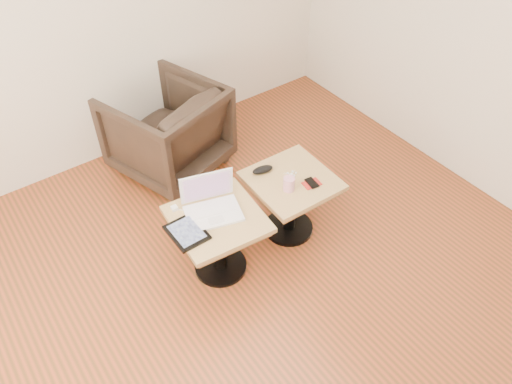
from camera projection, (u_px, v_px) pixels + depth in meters
room_shell at (263, 175)px, 2.15m from camera, size 4.52×4.52×2.71m
side_table_left at (218, 231)px, 3.23m from camera, size 0.60×0.60×0.50m
side_table_right at (291, 192)px, 3.49m from camera, size 0.57×0.57×0.50m
laptop at (211, 205)px, 3.15m from camera, size 0.41×0.35×0.25m
tablet at (187, 232)px, 3.03m from camera, size 0.21×0.26×0.02m
charging_adapter at (174, 208)px, 3.18m from camera, size 0.04×0.04×0.02m
glasses_case at (263, 170)px, 3.44m from camera, size 0.16×0.09×0.05m
striped_cup at (289, 184)px, 3.29m from camera, size 0.08×0.08×0.10m
earbuds_tangle at (292, 174)px, 3.43m from camera, size 0.08×0.06×0.01m
phone_on_sleeve at (312, 183)px, 3.36m from camera, size 0.13×0.11×0.01m
armchair at (167, 130)px, 4.02m from camera, size 1.00×1.02×0.74m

